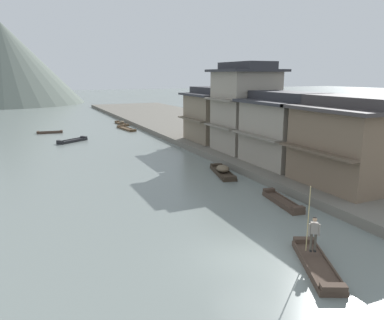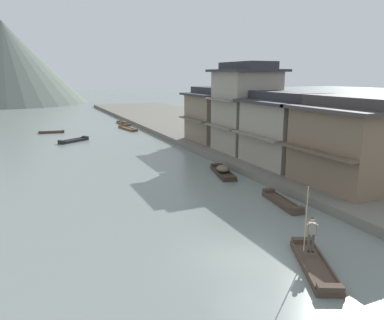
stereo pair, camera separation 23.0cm
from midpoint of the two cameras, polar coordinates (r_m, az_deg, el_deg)
The scene contains 15 objects.
ground_plane at distance 17.44m, azimuth 8.05°, elevation -14.88°, with size 400.00×400.00×0.00m, color gray.
riverbank_right at distance 50.27m, azimuth 6.03°, elevation 4.01°, with size 18.00×110.00×0.60m, color #6B665B.
boat_foreground_poled at distance 17.29m, azimuth 18.76°, elevation -15.17°, with size 2.88×4.40×0.46m.
boatman_person at distance 17.34m, azimuth 18.34°, elevation -10.26°, with size 0.52×0.37×3.04m.
boat_moored_nearest at distance 30.86m, azimuth 5.00°, elevation -1.74°, with size 2.19×4.71×0.79m.
boat_moored_second at distance 56.48m, azimuth -20.77°, elevation 4.04°, with size 3.55×1.20×0.35m.
boat_moored_third at distance 63.15m, azimuth -10.46°, elevation 5.61°, with size 1.25×5.33×0.62m.
boat_moored_far at distance 24.52m, azimuth 13.96°, elevation -6.31°, with size 1.44×4.15×0.48m.
boat_midriver_drifting at distance 57.19m, azimuth -9.79°, elevation 4.79°, with size 1.73×5.61×0.35m.
boat_midriver_upstream at distance 48.13m, azimuth -17.68°, elevation 2.88°, with size 3.91×3.08×0.45m.
house_waterfront_nearest at distance 27.67m, azimuth 23.65°, elevation 2.52°, with size 6.86×7.56×6.14m.
house_waterfront_second at distance 32.71m, azimuth 14.58°, elevation 4.67°, with size 6.79×7.18×6.14m.
house_waterfront_tall at distance 37.46m, azimuth 8.47°, elevation 7.98°, with size 6.34×6.03×8.74m.
house_waterfront_narrow at distance 43.29m, azimuth 3.73°, elevation 7.01°, with size 6.37×7.01×6.14m.
hill_far_centre at distance 120.55m, azimuth -26.81°, elevation 13.29°, with size 43.30×43.30×22.99m, color slate.
Camera 2 is at (-8.25, -13.01, 8.13)m, focal length 34.51 mm.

